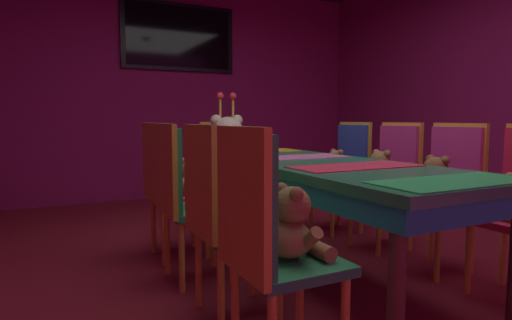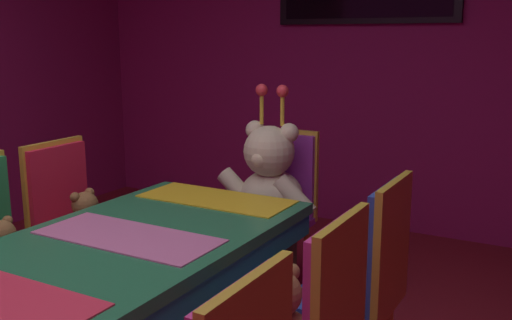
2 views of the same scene
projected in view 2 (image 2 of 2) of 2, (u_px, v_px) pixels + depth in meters
The scene contains 10 objects.
wall_back at pixel (368, 54), 4.69m from camera, with size 5.20×0.12×2.80m, color #8C1959.
banquet_table at pixel (68, 286), 2.11m from camera, with size 0.90×2.30×0.75m.
teddy_left_2 at pixel (4, 250), 2.72m from camera, with size 0.21×0.27×0.26m.
chair_left_3 at pixel (67, 213), 3.19m from camera, with size 0.42×0.41×0.98m.
teddy_left_3 at pixel (87, 220), 3.13m from camera, with size 0.23×0.30×0.28m.
teddy_right_2 at pixel (277, 319), 2.00m from camera, with size 0.26×0.34×0.32m.
chair_right_3 at pixel (372, 271), 2.40m from camera, with size 0.42×0.41×0.98m.
teddy_right_3 at pixel (339, 268), 2.47m from camera, with size 0.24×0.30×0.29m.
throne_chair at pixel (281, 194), 3.57m from camera, with size 0.41×0.42×0.98m.
king_teddy_bear at pixel (268, 181), 3.40m from camera, with size 0.63×0.49×0.81m.
Camera 2 is at (1.56, -1.39, 1.53)m, focal length 41.39 mm.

